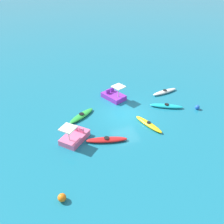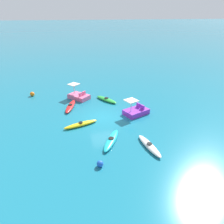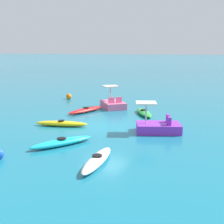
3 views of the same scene
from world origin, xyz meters
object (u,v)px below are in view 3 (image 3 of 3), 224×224
(buoy_orange, at_px, (69,96))
(kayak_green, at_px, (144,112))
(kayak_yellow, at_px, (62,124))
(pedal_boat_purple, at_px, (158,126))
(pedal_boat_pink, at_px, (113,104))
(kayak_cyan, at_px, (62,142))
(kayak_white, at_px, (97,160))
(kayak_red, at_px, (86,110))

(buoy_orange, bearing_deg, kayak_green, -112.36)
(kayak_yellow, xyz_separation_m, pedal_boat_purple, (1.13, -5.61, 0.17))
(pedal_boat_pink, bearing_deg, kayak_cyan, -169.90)
(pedal_boat_pink, bearing_deg, pedal_boat_purple, -136.08)
(kayak_white, bearing_deg, kayak_cyan, 62.44)
(pedal_boat_purple, bearing_deg, kayak_yellow, 101.42)
(kayak_white, distance_m, kayak_red, 10.22)
(kayak_white, bearing_deg, buoy_orange, 36.77)
(kayak_cyan, height_order, kayak_green, same)
(kayak_white, xyz_separation_m, pedal_boat_pink, (11.03, 4.35, 0.17))
(kayak_yellow, bearing_deg, pedal_boat_purple, -78.58)
(kayak_cyan, bearing_deg, pedal_boat_purple, -39.67)
(kayak_white, xyz_separation_m, pedal_boat_purple, (5.60, -0.88, 0.17))
(pedal_boat_pink, relative_size, buoy_orange, 5.24)
(kayak_yellow, bearing_deg, kayak_cyan, -145.82)
(kayak_red, bearing_deg, pedal_boat_pink, -24.64)
(kayak_yellow, bearing_deg, kayak_green, -33.54)
(pedal_boat_purple, relative_size, buoy_orange, 5.25)
(pedal_boat_purple, height_order, buoy_orange, pedal_boat_purple)
(kayak_white, xyz_separation_m, buoy_orange, (13.14, 9.82, 0.10))
(kayak_white, relative_size, pedal_boat_pink, 1.13)
(buoy_orange, bearing_deg, kayak_red, -135.71)
(pedal_boat_purple, distance_m, pedal_boat_pink, 7.54)
(kayak_red, distance_m, kayak_yellow, 4.24)
(kayak_red, bearing_deg, kayak_cyan, -158.88)
(kayak_red, height_order, pedal_boat_purple, pedal_boat_purple)
(kayak_white, distance_m, pedal_boat_purple, 5.67)
(kayak_white, relative_size, kayak_yellow, 0.99)
(kayak_yellow, bearing_deg, buoy_orange, 30.39)
(kayak_yellow, relative_size, kayak_green, 1.08)
(kayak_white, bearing_deg, kayak_green, 7.72)
(kayak_white, relative_size, kayak_green, 1.06)
(kayak_red, bearing_deg, kayak_white, -147.83)
(kayak_green, relative_size, buoy_orange, 5.58)
(pedal_boat_purple, distance_m, buoy_orange, 13.08)
(kayak_cyan, bearing_deg, kayak_red, 21.12)
(kayak_red, distance_m, pedal_boat_pink, 2.62)
(kayak_cyan, height_order, kayak_white, same)
(kayak_red, height_order, buoy_orange, buoy_orange)
(kayak_red, height_order, pedal_boat_pink, pedal_boat_pink)
(pedal_boat_purple, bearing_deg, kayak_green, 28.40)
(kayak_green, bearing_deg, pedal_boat_purple, -151.60)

